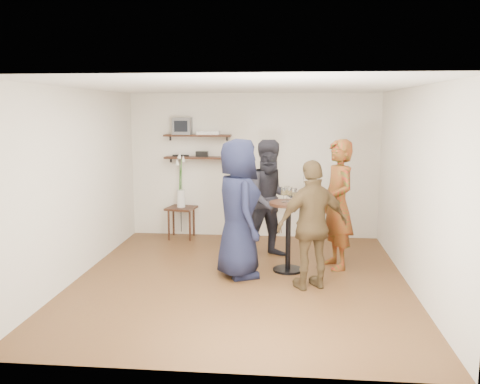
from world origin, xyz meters
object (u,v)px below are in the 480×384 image
object	(u,v)px
crt_monitor	(183,126)
dvd_deck	(208,133)
person_brown	(313,225)
person_dark	(271,199)
person_plaid	(338,204)
drinks_table	(288,227)
side_table	(181,212)
radio	(202,154)
person_navy	(238,209)

from	to	relation	value
crt_monitor	dvd_deck	size ratio (longest dim) A/B	0.80
crt_monitor	dvd_deck	world-z (taller)	crt_monitor
dvd_deck	person_brown	distance (m)	3.30
person_dark	person_brown	world-z (taller)	person_dark
person_plaid	dvd_deck	bearing A→B (deg)	-146.53
drinks_table	person_plaid	size ratio (longest dim) A/B	0.54
person_brown	crt_monitor	bearing A→B (deg)	-73.88
side_table	person_brown	distance (m)	3.31
person_plaid	person_dark	xyz separation A→B (m)	(-0.98, 0.46, -0.02)
drinks_table	person_brown	size ratio (longest dim) A/B	0.60
crt_monitor	side_table	size ratio (longest dim) A/B	0.56
radio	side_table	bearing A→B (deg)	-154.16
crt_monitor	person_brown	distance (m)	3.61
crt_monitor	person_dark	size ratio (longest dim) A/B	0.17
side_table	person_navy	world-z (taller)	person_navy
person_navy	person_dark	bearing A→B (deg)	-45.58
person_plaid	person_brown	distance (m)	1.01
radio	person_dark	bearing A→B (deg)	-43.11
dvd_deck	person_navy	distance (m)	2.50
dvd_deck	person_navy	world-z (taller)	dvd_deck
crt_monitor	person_dark	xyz separation A→B (m)	(1.64, -1.21, -1.09)
person_plaid	drinks_table	bearing A→B (deg)	-90.00
drinks_table	person_plaid	xyz separation A→B (m)	(0.71, 0.24, 0.30)
crt_monitor	side_table	distance (m)	1.55
person_dark	person_brown	size ratio (longest dim) A/B	1.10
dvd_deck	person_brown	world-z (taller)	dvd_deck
crt_monitor	dvd_deck	xyz separation A→B (m)	(0.47, 0.00, -0.12)
side_table	drinks_table	distance (m)	2.60
side_table	person_navy	size ratio (longest dim) A/B	0.30
radio	drinks_table	bearing A→B (deg)	-50.65
crt_monitor	person_plaid	size ratio (longest dim) A/B	0.17
crt_monitor	drinks_table	bearing A→B (deg)	-44.94
radio	drinks_table	xyz separation A→B (m)	(1.56, -1.91, -0.87)
radio	person_brown	world-z (taller)	person_brown
person_brown	side_table	bearing A→B (deg)	-71.72
drinks_table	side_table	bearing A→B (deg)	138.01
side_table	person_brown	bearing A→B (deg)	-47.19
person_brown	radio	bearing A→B (deg)	-78.62
radio	person_brown	xyz separation A→B (m)	(1.87, -2.59, -0.68)
drinks_table	person_navy	bearing A→B (deg)	-157.60
radio	person_dark	world-z (taller)	person_dark
side_table	person_plaid	bearing A→B (deg)	-29.52
person_brown	dvd_deck	bearing A→B (deg)	-80.38
side_table	person_dark	size ratio (longest dim) A/B	0.31
radio	person_dark	size ratio (longest dim) A/B	0.12
dvd_deck	person_dark	xyz separation A→B (m)	(1.17, -1.21, -0.97)
radio	person_brown	bearing A→B (deg)	-54.09
dvd_deck	drinks_table	xyz separation A→B (m)	(1.45, -1.91, -1.25)
dvd_deck	side_table	xyz separation A→B (m)	(-0.48, -0.17, -1.42)
person_plaid	person_navy	size ratio (longest dim) A/B	0.98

